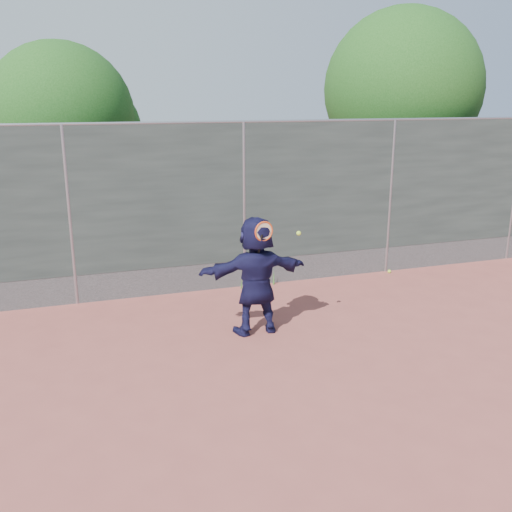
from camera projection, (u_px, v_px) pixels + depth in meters
name	position (u px, v px, depth m)	size (l,w,h in m)	color
ground	(323.00, 367.00, 7.48)	(80.00, 80.00, 0.00)	#9E4C42
player	(256.00, 275.00, 8.36)	(1.65, 0.52, 1.78)	#16153B
ball_ground	(389.00, 271.00, 11.44)	(0.07, 0.07, 0.07)	#BDEC34
fence	(244.00, 202.00, 10.25)	(20.00, 0.06, 3.03)	#38423D
swing_action	(267.00, 233.00, 8.03)	(0.72, 0.13, 0.51)	#D94214
tree_right	(408.00, 93.00, 13.20)	(3.78, 3.60, 5.39)	#382314
tree_left	(69.00, 120.00, 11.81)	(3.15, 3.00, 4.53)	#382314
weed_clump	(261.00, 279.00, 10.62)	(0.68, 0.07, 0.30)	#387226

